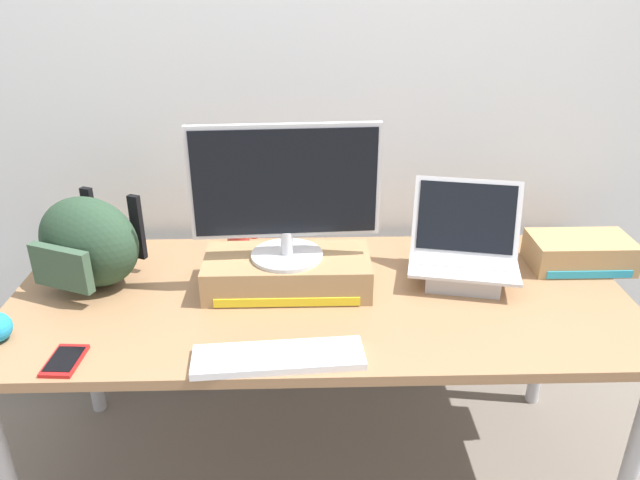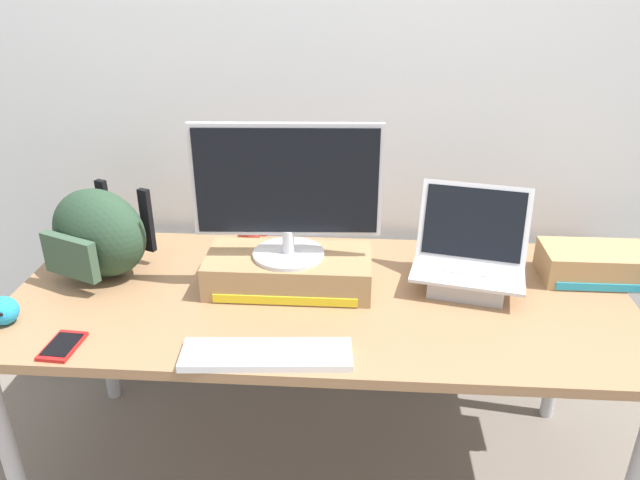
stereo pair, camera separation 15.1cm
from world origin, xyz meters
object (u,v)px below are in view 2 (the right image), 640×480
(external_keyboard, at_px, (267,354))
(plush_toy, at_px, (4,311))
(open_laptop, at_px, (468,268))
(toner_box_cyan, at_px, (594,264))
(toner_box_yellow, at_px, (289,271))
(desktop_monitor, at_px, (287,191))
(messenger_backpack, at_px, (99,233))
(coffee_mug, at_px, (249,230))
(cell_phone, at_px, (62,346))

(external_keyboard, bearing_deg, plush_toy, 167.47)
(open_laptop, height_order, toner_box_cyan, open_laptop)
(toner_box_yellow, distance_m, toner_box_cyan, 0.95)
(desktop_monitor, bearing_deg, toner_box_yellow, 91.19)
(open_laptop, bearing_deg, plush_toy, -155.03)
(external_keyboard, bearing_deg, toner_box_cyan, 22.71)
(messenger_backpack, bearing_deg, coffee_mug, 53.68)
(coffee_mug, height_order, cell_phone, coffee_mug)
(toner_box_cyan, bearing_deg, plush_toy, -167.68)
(external_keyboard, bearing_deg, cell_phone, 175.13)
(desktop_monitor, relative_size, coffee_mug, 4.55)
(toner_box_yellow, xyz_separation_m, open_laptop, (0.54, 0.04, 0.01))
(toner_box_yellow, xyz_separation_m, toner_box_cyan, (0.95, 0.12, -0.00))
(external_keyboard, bearing_deg, desktop_monitor, 83.45)
(open_laptop, xyz_separation_m, messenger_backpack, (-1.14, 0.00, 0.08))
(toner_box_yellow, relative_size, external_keyboard, 1.13)
(open_laptop, distance_m, external_keyboard, 0.70)
(coffee_mug, bearing_deg, messenger_backpack, -149.54)
(toner_box_yellow, bearing_deg, desktop_monitor, -85.68)
(toner_box_cyan, bearing_deg, open_laptop, -169.56)
(toner_box_yellow, bearing_deg, plush_toy, -161.31)
(coffee_mug, bearing_deg, external_keyboard, -76.65)
(cell_phone, distance_m, plush_toy, 0.23)
(cell_phone, relative_size, plush_toy, 1.69)
(messenger_backpack, bearing_deg, open_laptop, 23.12)
(coffee_mug, xyz_separation_m, plush_toy, (-0.59, -0.55, -0.01))
(open_laptop, relative_size, coffee_mug, 3.12)
(messenger_backpack, bearing_deg, plush_toy, -95.12)
(desktop_monitor, bearing_deg, messenger_backpack, 172.63)
(messenger_backpack, bearing_deg, toner_box_cyan, 25.89)
(external_keyboard, height_order, toner_box_cyan, toner_box_cyan)
(toner_box_yellow, bearing_deg, messenger_backpack, 175.86)
(plush_toy, distance_m, toner_box_cyan, 1.75)
(desktop_monitor, bearing_deg, plush_toy, -164.51)
(coffee_mug, bearing_deg, toner_box_yellow, -59.41)
(messenger_backpack, xyz_separation_m, cell_phone, (0.05, -0.40, -0.13))
(desktop_monitor, xyz_separation_m, messenger_backpack, (-0.60, 0.04, -0.17))
(messenger_backpack, distance_m, cell_phone, 0.43)
(open_laptop, bearing_deg, coffee_mug, 172.76)
(desktop_monitor, distance_m, external_keyboard, 0.48)
(plush_toy, bearing_deg, toner_box_cyan, 12.32)
(desktop_monitor, height_order, plush_toy, desktop_monitor)
(messenger_backpack, relative_size, cell_phone, 2.85)
(external_keyboard, distance_m, toner_box_cyan, 1.08)
(toner_box_yellow, distance_m, external_keyboard, 0.37)
(toner_box_yellow, height_order, toner_box_cyan, toner_box_yellow)
(desktop_monitor, bearing_deg, cell_phone, -150.08)
(cell_phone, xyz_separation_m, plush_toy, (-0.21, 0.10, 0.03))
(toner_box_yellow, height_order, messenger_backpack, messenger_backpack)
(coffee_mug, relative_size, plush_toy, 1.49)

